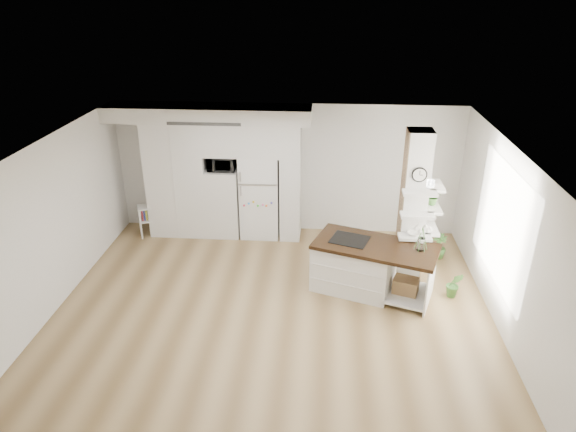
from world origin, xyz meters
name	(u,v)px	position (x,y,z in m)	size (l,w,h in m)	color
floor	(273,308)	(0.00, 0.00, 0.00)	(7.00, 6.00, 0.01)	#A38658
room	(271,204)	(0.00, 0.00, 1.86)	(7.04, 6.04, 2.72)	white
cabinet_wall	(214,165)	(-1.45, 2.67, 1.51)	(4.00, 0.71, 2.70)	white
refrigerator	(260,195)	(-0.53, 2.68, 0.88)	(0.78, 0.69, 1.75)	white
column	(419,209)	(2.38, 1.13, 1.35)	(0.69, 0.90, 2.70)	silver
window	(502,225)	(3.48, 0.30, 1.50)	(2.40, 2.40, 0.00)	white
pendant_light	(388,187)	(1.70, 0.15, 2.12)	(0.12, 0.12, 0.10)	white
kitchen_island	(361,265)	(1.44, 0.71, 0.47)	(2.21, 1.56, 1.47)	white
bookshelf	(155,221)	(-2.74, 2.51, 0.29)	(0.64, 0.52, 0.66)	white
floor_plant_a	(454,285)	(3.00, 0.57, 0.24)	(0.26, 0.21, 0.48)	#3B722D
floor_plant_b	(439,246)	(3.00, 1.93, 0.24)	(0.27, 0.27, 0.49)	#3B722D
microwave	(222,163)	(-1.27, 2.62, 1.57)	(0.54, 0.37, 0.30)	#2D2D2D
shelf_plant	(433,196)	(2.63, 1.30, 1.52)	(0.27, 0.23, 0.30)	#3B722D
decor_bowl	(414,234)	(2.30, 0.90, 1.00)	(0.22, 0.22, 0.05)	white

